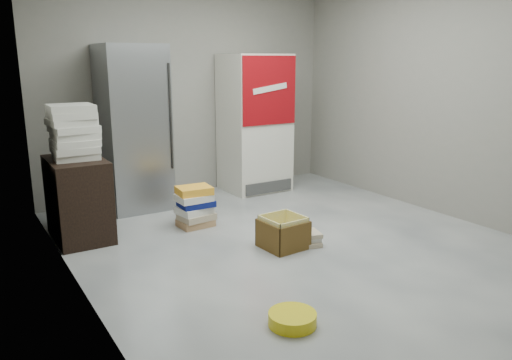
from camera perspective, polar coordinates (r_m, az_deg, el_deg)
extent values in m
plane|color=beige|center=(4.78, 5.59, -7.70)|extent=(5.00, 5.00, 0.00)
cube|color=gray|center=(6.62, -7.53, 10.65)|extent=(4.00, 0.04, 2.80)
cube|color=gray|center=(3.61, -20.26, 7.50)|extent=(0.04, 5.00, 2.80)
cube|color=gray|center=(5.90, 21.82, 9.45)|extent=(0.04, 5.00, 2.80)
cube|color=gray|center=(5.99, -13.82, 5.74)|extent=(0.70, 0.70, 1.90)
cylinder|color=#333333|center=(5.74, -9.72, 7.12)|extent=(0.02, 0.02, 1.19)
cube|color=silver|center=(6.69, -0.17, 6.49)|extent=(0.80, 0.70, 1.80)
cube|color=maroon|center=(6.34, 1.55, 10.18)|extent=(0.78, 0.02, 0.85)
cube|color=white|center=(6.33, 1.63, 10.41)|extent=(0.50, 0.01, 0.14)
cube|color=#3F3F3F|center=(6.54, 1.48, -0.83)|extent=(0.70, 0.02, 0.15)
cube|color=black|center=(5.20, -19.65, -2.04)|extent=(0.50, 0.80, 0.80)
cube|color=silver|center=(5.11, -19.89, 2.67)|extent=(0.42, 0.42, 0.06)
cube|color=silver|center=(5.09, -19.99, 3.35)|extent=(0.40, 0.40, 0.06)
cube|color=silver|center=(5.08, -19.99, 4.09)|extent=(0.41, 0.41, 0.06)
cube|color=silver|center=(5.08, -19.98, 4.84)|extent=(0.40, 0.40, 0.06)
cube|color=silver|center=(5.06, -20.10, 5.54)|extent=(0.43, 0.43, 0.06)
cube|color=silver|center=(5.06, -20.38, 6.26)|extent=(0.42, 0.42, 0.06)
cube|color=silver|center=(5.05, -20.36, 6.99)|extent=(0.40, 0.40, 0.06)
cube|color=silver|center=(5.05, -20.43, 7.73)|extent=(0.41, 0.41, 0.06)
cube|color=tan|center=(5.38, -6.92, -4.86)|extent=(0.36, 0.29, 0.07)
cube|color=tan|center=(5.35, -6.81, -4.15)|extent=(0.38, 0.31, 0.07)
cube|color=white|center=(5.34, -7.06, -3.38)|extent=(0.39, 0.33, 0.08)
cube|color=navy|center=(5.32, -6.86, -2.66)|extent=(0.35, 0.28, 0.06)
cube|color=white|center=(5.29, -7.13, -2.01)|extent=(0.35, 0.28, 0.07)
cube|color=#F7A629|center=(5.28, -7.08, -1.18)|extent=(0.37, 0.30, 0.08)
cube|color=tan|center=(4.82, 5.54, -7.21)|extent=(0.33, 0.29, 0.04)
cube|color=white|center=(4.84, 5.46, -6.59)|extent=(0.34, 0.30, 0.05)
cube|color=tan|center=(4.80, 5.59, -6.19)|extent=(0.33, 0.29, 0.04)
cube|color=yellow|center=(4.77, 3.09, -7.62)|extent=(0.38, 0.38, 0.01)
cube|color=brown|center=(4.86, 1.76, -5.56)|extent=(0.38, 0.04, 0.27)
cube|color=brown|center=(4.59, 4.55, -6.78)|extent=(0.38, 0.04, 0.27)
cube|color=brown|center=(4.62, 1.32, -6.61)|extent=(0.04, 0.38, 0.27)
cube|color=brown|center=(4.84, 4.82, -5.71)|extent=(0.04, 0.38, 0.27)
cube|color=yellow|center=(4.84, 1.87, -5.41)|extent=(0.35, 0.03, 0.31)
cube|color=yellow|center=(4.60, 4.43, -6.51)|extent=(0.35, 0.03, 0.31)
cube|color=yellow|center=(4.62, 1.48, -6.36)|extent=(0.03, 0.35, 0.31)
cube|color=yellow|center=(4.82, 4.68, -5.54)|extent=(0.03, 0.35, 0.31)
cylinder|color=yellow|center=(3.47, 4.18, -15.55)|extent=(0.42, 0.42, 0.09)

